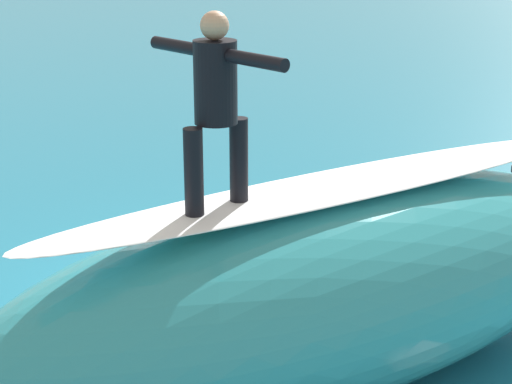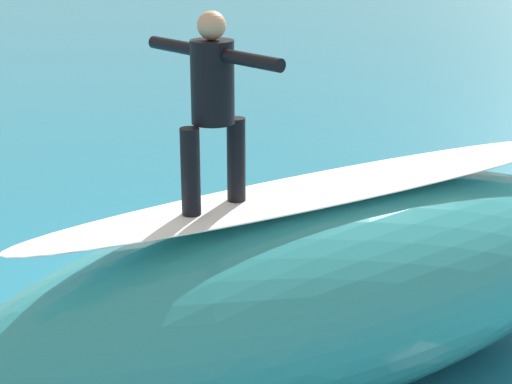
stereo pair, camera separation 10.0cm
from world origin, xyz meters
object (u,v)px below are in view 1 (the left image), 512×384
surfboard_paddling (279,241)px  buoy_marker (508,220)px  surfer_riding (216,97)px  surfer_paddling (274,231)px  surfboard_riding (218,212)px

surfboard_paddling → buoy_marker: 3.16m
surfer_riding → surfer_paddling: bearing=-141.7°
surfer_riding → buoy_marker: (-5.33, -1.76, -2.62)m
surfer_riding → surfer_paddling: surfer_riding is taller
surfboard_paddling → buoy_marker: buoy_marker is taller
surfboard_riding → surfer_paddling: surfboard_riding is taller
surfboard_paddling → surfer_paddling: size_ratio=1.37×
surfer_riding → surfer_paddling: size_ratio=0.95×
surfboard_riding → surfer_paddling: 4.37m
surfboard_paddling → buoy_marker: (-2.77, 1.49, 0.29)m
surfboard_riding → surfer_riding: bearing=-14.3°
surfer_riding → surfboard_paddling: 5.05m
surfboard_paddling → surfer_paddling: (0.12, 0.06, 0.19)m
surfboard_riding → surfboard_paddling: 4.56m
surfboard_paddling → surfer_paddling: bearing=-180.0°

